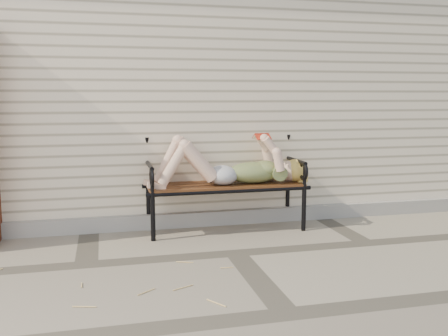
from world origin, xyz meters
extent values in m
plane|color=gray|center=(0.00, 0.00, 0.00)|extent=(80.00, 80.00, 0.00)
cube|color=beige|center=(0.00, 3.00, 1.50)|extent=(8.00, 4.00, 3.00)
cube|color=gray|center=(0.00, 0.97, 0.07)|extent=(8.00, 0.10, 0.15)
cylinder|color=black|center=(-0.66, 0.54, 0.23)|extent=(0.04, 0.04, 0.46)
cylinder|color=black|center=(-0.66, 1.00, 0.23)|extent=(0.04, 0.04, 0.46)
cylinder|color=black|center=(0.85, 0.54, 0.23)|extent=(0.04, 0.04, 0.46)
cylinder|color=black|center=(0.85, 1.00, 0.23)|extent=(0.04, 0.04, 0.46)
cube|color=#572E16|center=(0.10, 0.77, 0.46)|extent=(1.55, 0.50, 0.03)
cylinder|color=black|center=(0.10, 0.54, 0.44)|extent=(1.63, 0.04, 0.04)
cylinder|color=black|center=(0.10, 1.00, 0.44)|extent=(1.63, 0.04, 0.04)
torus|color=black|center=(0.10, 1.11, 0.97)|extent=(0.28, 0.04, 0.28)
ellipsoid|color=#0A3449|center=(0.38, 0.74, 0.58)|extent=(0.55, 0.32, 0.21)
ellipsoid|color=#0A3449|center=(0.51, 0.74, 0.62)|extent=(0.27, 0.31, 0.16)
ellipsoid|color=#B9B9BE|center=(0.06, 0.74, 0.57)|extent=(0.31, 0.35, 0.19)
sphere|color=beige|center=(0.78, 0.74, 0.58)|extent=(0.22, 0.22, 0.22)
ellipsoid|color=#EEC959|center=(0.83, 0.74, 0.59)|extent=(0.25, 0.26, 0.23)
cube|color=#A92613|center=(0.47, 0.74, 0.97)|extent=(0.14, 0.02, 0.02)
cube|color=white|center=(0.47, 0.70, 0.94)|extent=(0.14, 0.09, 0.05)
cube|color=white|center=(0.47, 0.78, 0.94)|extent=(0.14, 0.09, 0.05)
cube|color=#A92613|center=(0.47, 0.69, 0.95)|extent=(0.15, 0.10, 0.05)
cube|color=#A92613|center=(0.47, 0.79, 0.95)|extent=(0.15, 0.10, 0.05)
cylinder|color=#DCB66B|center=(-0.32, -1.41, 0.01)|extent=(0.09, 0.05, 0.01)
cylinder|color=#DCB66B|center=(-0.28, -0.56, 0.01)|extent=(0.10, 0.13, 0.01)
cylinder|color=#DCB66B|center=(-1.20, -1.03, 0.01)|extent=(0.09, 0.03, 0.01)
cylinder|color=#DCB66B|center=(-0.22, -0.64, 0.01)|extent=(0.03, 0.15, 0.01)
cylinder|color=#DCB66B|center=(-1.12, -0.85, 0.01)|extent=(0.07, 0.07, 0.01)
cylinder|color=#DCB66B|center=(-0.59, -0.45, 0.01)|extent=(0.17, 0.06, 0.01)
cylinder|color=#DCB66B|center=(-1.44, -0.49, 0.01)|extent=(0.05, 0.15, 0.01)
cylinder|color=#DCB66B|center=(-0.16, -1.13, 0.01)|extent=(0.07, 0.10, 0.01)
cylinder|color=#DCB66B|center=(-1.56, -0.29, 0.01)|extent=(0.16, 0.01, 0.01)
cylinder|color=#DCB66B|center=(-0.46, -0.71, 0.01)|extent=(0.09, 0.05, 0.01)
cylinder|color=#DCB66B|center=(-0.99, -0.07, 0.01)|extent=(0.08, 0.09, 0.01)
cylinder|color=#DCB66B|center=(-0.57, -0.38, 0.01)|extent=(0.13, 0.05, 0.01)
camera|label=1|loc=(-1.08, -4.02, 1.35)|focal=40.00mm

